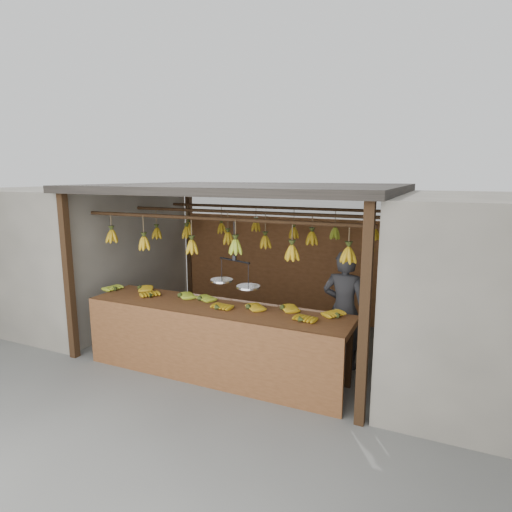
% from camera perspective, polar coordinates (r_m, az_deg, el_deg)
% --- Properties ---
extents(ground, '(80.00, 80.00, 0.00)m').
position_cam_1_polar(ground, '(6.72, -1.08, -11.40)').
color(ground, '#5B5B57').
extents(stall, '(4.30, 3.30, 2.40)m').
position_cam_1_polar(stall, '(6.54, 0.10, 5.83)').
color(stall, black).
rests_on(stall, ground).
extents(neighbor_left, '(3.00, 3.00, 2.30)m').
position_cam_1_polar(neighbor_left, '(8.55, -23.44, 0.54)').
color(neighbor_left, slate).
rests_on(neighbor_left, ground).
extents(counter, '(3.54, 0.79, 0.96)m').
position_cam_1_polar(counter, '(5.42, -6.04, -8.94)').
color(counter, brown).
rests_on(counter, ground).
extents(hanging_bananas, '(3.62, 2.25, 0.38)m').
position_cam_1_polar(hanging_bananas, '(6.29, -1.10, 2.49)').
color(hanging_bananas, '#B08512').
rests_on(hanging_bananas, ground).
extents(balance_scale, '(0.73, 0.43, 0.82)m').
position_cam_1_polar(balance_scale, '(5.35, -2.87, -3.26)').
color(balance_scale, black).
rests_on(balance_scale, ground).
extents(vendor, '(0.59, 0.40, 1.59)m').
position_cam_1_polar(vendor, '(5.79, 11.66, -6.96)').
color(vendor, '#262628').
rests_on(vendor, ground).
extents(bag_bundles, '(0.08, 0.26, 1.25)m').
position_cam_1_polar(bag_bundles, '(7.16, 17.91, -2.01)').
color(bag_bundles, yellow).
rests_on(bag_bundles, ground).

